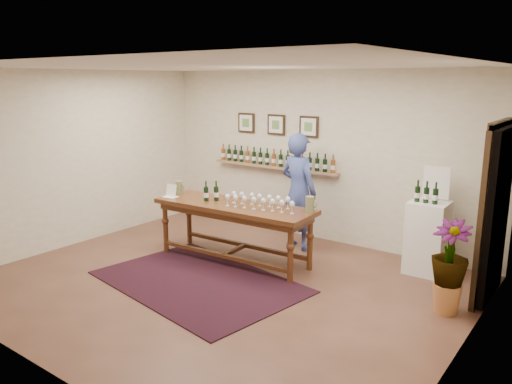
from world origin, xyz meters
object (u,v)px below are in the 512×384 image
Objects in this scene: person at (299,191)px; potted_plant at (449,267)px; tasting_table at (234,213)px; display_pedestal at (427,238)px.

potted_plant is at bearing 170.65° from person.
person is (-2.60, 0.94, 0.37)m from potted_plant.
person reaches higher than tasting_table.
person is at bearing -175.69° from display_pedestal.
person is at bearing 64.37° from tasting_table.
display_pedestal is 2.05m from person.
display_pedestal is 1.06× the size of potted_plant.
display_pedestal reaches higher than tasting_table.
tasting_table is at bearing -177.60° from potted_plant.
potted_plant is (3.04, 0.13, -0.18)m from tasting_table.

